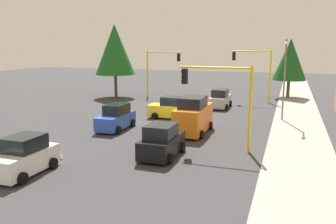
% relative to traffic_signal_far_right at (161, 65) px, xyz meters
% --- Properties ---
extents(ground_plane, '(120.00, 120.00, 0.00)m').
position_rel_traffic_signal_far_right_xyz_m(ground_plane, '(14.00, 5.71, -4.06)').
color(ground_plane, '#353538').
extents(sidewalk_kerb, '(80.00, 4.00, 0.15)m').
position_rel_traffic_signal_far_right_xyz_m(sidewalk_kerb, '(9.00, 16.21, -3.98)').
color(sidewalk_kerb, gray).
rests_on(sidewalk_kerb, ground).
extents(lane_arrow_near, '(2.40, 1.10, 1.10)m').
position_rel_traffic_signal_far_right_xyz_m(lane_arrow_near, '(25.51, 2.71, -4.05)').
color(lane_arrow_near, silver).
rests_on(lane_arrow_near, ground).
extents(traffic_signal_far_right, '(0.36, 4.59, 5.74)m').
position_rel_traffic_signal_far_right_xyz_m(traffic_signal_far_right, '(0.00, 0.00, 0.00)').
color(traffic_signal_far_right, yellow).
rests_on(traffic_signal_far_right, ground).
extents(traffic_signal_far_left, '(0.36, 4.59, 5.95)m').
position_rel_traffic_signal_far_right_xyz_m(traffic_signal_far_left, '(0.00, 11.45, 0.14)').
color(traffic_signal_far_left, yellow).
rests_on(traffic_signal_far_left, ground).
extents(traffic_signal_near_left, '(0.36, 4.59, 5.30)m').
position_rel_traffic_signal_far_right_xyz_m(traffic_signal_near_left, '(20.00, 11.34, -0.29)').
color(traffic_signal_near_left, yellow).
rests_on(traffic_signal_near_left, ground).
extents(street_lamp_curbside, '(2.15, 0.28, 7.00)m').
position_rel_traffic_signal_far_right_xyz_m(street_lamp_curbside, '(10.39, 14.91, 0.29)').
color(street_lamp_curbside, slate).
rests_on(street_lamp_curbside, ground).
extents(tree_opposite_side, '(4.93, 4.93, 9.05)m').
position_rel_traffic_signal_far_right_xyz_m(tree_opposite_side, '(2.00, -5.29, 1.90)').
color(tree_opposite_side, brown).
rests_on(tree_opposite_side, ground).
extents(tree_roadside_far, '(3.99, 3.99, 7.28)m').
position_rel_traffic_signal_far_right_xyz_m(tree_roadside_far, '(-4.00, 15.21, 0.71)').
color(tree_roadside_far, brown).
rests_on(tree_roadside_far, ground).
extents(delivery_van_orange, '(4.80, 2.22, 2.77)m').
position_rel_traffic_signal_far_right_xyz_m(delivery_van_orange, '(16.48, 8.71, -2.78)').
color(delivery_van_orange, orange).
rests_on(delivery_van_orange, ground).
extents(car_yellow, '(1.99, 4.18, 1.98)m').
position_rel_traffic_signal_far_right_xyz_m(car_yellow, '(12.00, 5.57, -3.16)').
color(car_yellow, yellow).
rests_on(car_yellow, ground).
extents(car_blue, '(4.04, 1.92, 1.98)m').
position_rel_traffic_signal_far_right_xyz_m(car_blue, '(17.32, 2.70, -3.16)').
color(car_blue, blue).
rests_on(car_blue, ground).
extents(car_white, '(3.69, 2.10, 1.98)m').
position_rel_traffic_signal_far_right_xyz_m(car_white, '(27.56, 2.74, -3.16)').
color(car_white, white).
rests_on(car_white, ground).
extents(car_black, '(3.78, 2.08, 1.98)m').
position_rel_traffic_signal_far_right_xyz_m(car_black, '(22.58, 8.44, -3.16)').
color(car_black, black).
rests_on(car_black, ground).
extents(car_silver, '(4.15, 1.98, 1.98)m').
position_rel_traffic_signal_far_right_xyz_m(car_silver, '(5.06, 8.55, -3.16)').
color(car_silver, '#B2B5BA').
rests_on(car_silver, ground).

